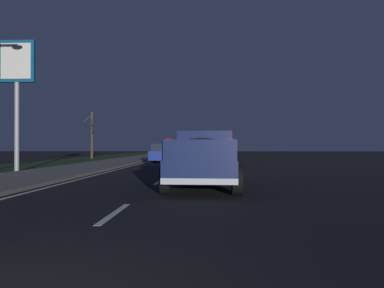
{
  "coord_description": "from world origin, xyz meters",
  "views": [
    {
      "loc": [
        -2.92,
        -1.91,
        1.36
      ],
      "look_at": [
        12.29,
        -1.23,
        1.45
      ],
      "focal_mm": 35.4,
      "sensor_mm": 36.0,
      "label": 1
    }
  ],
  "objects_px": {
    "sedan_tan": "(210,151)",
    "gas_price_sign": "(17,73)",
    "bare_tree_far": "(92,134)",
    "pickup_truck": "(204,158)",
    "sedan_blue": "(163,153)"
  },
  "relations": [
    {
      "from": "sedan_tan",
      "to": "gas_price_sign",
      "type": "relative_size",
      "value": 0.64
    },
    {
      "from": "bare_tree_far",
      "to": "pickup_truck",
      "type": "bearing_deg",
      "value": -155.72
    },
    {
      "from": "pickup_truck",
      "to": "sedan_tan",
      "type": "relative_size",
      "value": 1.24
    },
    {
      "from": "pickup_truck",
      "to": "sedan_tan",
      "type": "bearing_deg",
      "value": -0.44
    },
    {
      "from": "gas_price_sign",
      "to": "bare_tree_far",
      "type": "xyz_separation_m",
      "value": [
        20.51,
        2.45,
        -2.55
      ]
    },
    {
      "from": "sedan_blue",
      "to": "bare_tree_far",
      "type": "xyz_separation_m",
      "value": [
        9.81,
        8.89,
        1.86
      ]
    },
    {
      "from": "sedan_blue",
      "to": "gas_price_sign",
      "type": "bearing_deg",
      "value": 148.99
    },
    {
      "from": "pickup_truck",
      "to": "sedan_blue",
      "type": "height_order",
      "value": "pickup_truck"
    },
    {
      "from": "pickup_truck",
      "to": "sedan_tan",
      "type": "distance_m",
      "value": 31.0
    },
    {
      "from": "sedan_tan",
      "to": "gas_price_sign",
      "type": "distance_m",
      "value": 26.48
    },
    {
      "from": "gas_price_sign",
      "to": "bare_tree_far",
      "type": "distance_m",
      "value": 20.82
    },
    {
      "from": "sedan_blue",
      "to": "sedan_tan",
      "type": "distance_m",
      "value": 13.85
    },
    {
      "from": "sedan_tan",
      "to": "bare_tree_far",
      "type": "height_order",
      "value": "bare_tree_far"
    },
    {
      "from": "sedan_tan",
      "to": "bare_tree_far",
      "type": "relative_size",
      "value": 0.88
    },
    {
      "from": "pickup_truck",
      "to": "bare_tree_far",
      "type": "distance_m",
      "value": 30.17
    }
  ]
}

